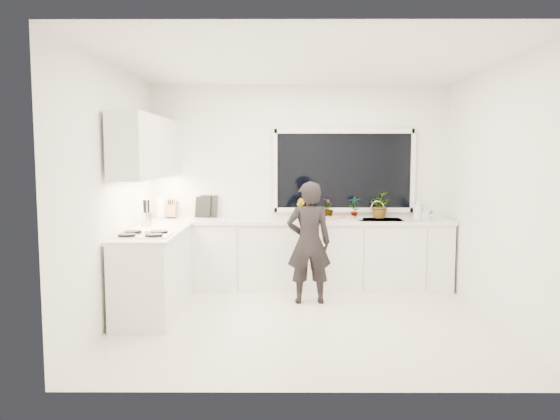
{
  "coord_description": "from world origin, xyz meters",
  "views": [
    {
      "loc": [
        -0.24,
        -5.65,
        1.76
      ],
      "look_at": [
        -0.26,
        0.4,
        1.15
      ],
      "focal_mm": 35.0,
      "sensor_mm": 36.0,
      "label": 1
    }
  ],
  "objects": [
    {
      "name": "wall_right",
      "position": [
        2.01,
        0.0,
        1.35
      ],
      "size": [
        0.02,
        3.5,
        2.7
      ],
      "primitive_type": "cube",
      "color": "white",
      "rests_on": "ground"
    },
    {
      "name": "countertop_left",
      "position": [
        -1.67,
        0.35,
        0.9
      ],
      "size": [
        0.62,
        1.6,
        0.04
      ],
      "primitive_type": "cube",
      "color": "silver",
      "rests_on": "base_cabinets_left"
    },
    {
      "name": "person",
      "position": [
        0.08,
        0.74,
        0.73
      ],
      "size": [
        0.55,
        0.38,
        1.45
      ],
      "primitive_type": "imported",
      "rotation": [
        0.0,
        0.0,
        3.2
      ],
      "color": "black",
      "rests_on": "floor"
    },
    {
      "name": "soap_bottles",
      "position": [
        1.53,
        1.3,
        1.05
      ],
      "size": [
        0.21,
        0.14,
        0.29
      ],
      "color": "#D8BF66",
      "rests_on": "countertop_back"
    },
    {
      "name": "faucet",
      "position": [
        1.05,
        1.65,
        1.03
      ],
      "size": [
        0.03,
        0.03,
        0.22
      ],
      "primitive_type": "cylinder",
      "color": "silver",
      "rests_on": "countertop_back"
    },
    {
      "name": "upper_cabinets",
      "position": [
        -1.79,
        0.7,
        1.85
      ],
      "size": [
        0.34,
        2.1,
        0.7
      ],
      "primitive_type": "cube",
      "color": "white",
      "rests_on": "wall_left"
    },
    {
      "name": "sink",
      "position": [
        1.05,
        1.45,
        0.87
      ],
      "size": [
        0.58,
        0.42,
        0.14
      ],
      "primitive_type": "cube",
      "color": "silver",
      "rests_on": "countertop_back"
    },
    {
      "name": "wall_back",
      "position": [
        0.0,
        1.76,
        1.35
      ],
      "size": [
        4.0,
        0.02,
        2.7
      ],
      "primitive_type": "cube",
      "color": "white",
      "rests_on": "ground"
    },
    {
      "name": "window",
      "position": [
        0.6,
        1.73,
        1.55
      ],
      "size": [
        1.8,
        0.02,
        1.0
      ],
      "primitive_type": "cube",
      "color": "black",
      "rests_on": "wall_back"
    },
    {
      "name": "herb_plants",
      "position": [
        0.82,
        1.61,
        1.08
      ],
      "size": [
        1.29,
        0.36,
        0.34
      ],
      "color": "#26662D",
      "rests_on": "countertop_back"
    },
    {
      "name": "ceiling",
      "position": [
        0.0,
        0.0,
        2.71
      ],
      "size": [
        4.0,
        3.5,
        0.02
      ],
      "primitive_type": "cube",
      "color": "white",
      "rests_on": "wall_back"
    },
    {
      "name": "base_cabinets_back",
      "position": [
        0.0,
        1.45,
        0.44
      ],
      "size": [
        3.92,
        0.58,
        0.88
      ],
      "primitive_type": "cube",
      "color": "white",
      "rests_on": "floor"
    },
    {
      "name": "knife_block",
      "position": [
        -1.7,
        1.59,
        1.03
      ],
      "size": [
        0.15,
        0.13,
        0.22
      ],
      "primitive_type": "cube",
      "rotation": [
        0.0,
        0.0,
        -0.22
      ],
      "color": "#9E7D49",
      "rests_on": "countertop_back"
    },
    {
      "name": "watering_can",
      "position": [
        1.63,
        1.61,
        0.98
      ],
      "size": [
        0.17,
        0.17,
        0.13
      ],
      "primitive_type": "cylinder",
      "rotation": [
        0.0,
        0.0,
        -0.23
      ],
      "color": "blue",
      "rests_on": "countertop_back"
    },
    {
      "name": "base_cabinets_left",
      "position": [
        -1.67,
        0.35,
        0.44
      ],
      "size": [
        0.58,
        1.6,
        0.88
      ],
      "primitive_type": "cube",
      "color": "white",
      "rests_on": "floor"
    },
    {
      "name": "wall_left",
      "position": [
        -2.01,
        0.0,
        1.35
      ],
      "size": [
        0.02,
        3.5,
        2.7
      ],
      "primitive_type": "cube",
      "color": "white",
      "rests_on": "ground"
    },
    {
      "name": "countertop_back",
      "position": [
        0.0,
        1.44,
        0.9
      ],
      "size": [
        3.94,
        0.62,
        0.04
      ],
      "primitive_type": "cube",
      "color": "silver",
      "rests_on": "base_cabinets_back"
    },
    {
      "name": "pizza",
      "position": [
        0.55,
        1.42,
        0.95
      ],
      "size": [
        0.47,
        0.4,
        0.01
      ],
      "primitive_type": "cube",
      "rotation": [
        0.0,
        0.0,
        0.34
      ],
      "color": "red",
      "rests_on": "pizza_tray"
    },
    {
      "name": "floor",
      "position": [
        0.0,
        0.0,
        -0.01
      ],
      "size": [
        4.0,
        3.5,
        0.02
      ],
      "primitive_type": "cube",
      "color": "beige",
      "rests_on": "ground"
    },
    {
      "name": "picture_frame_large",
      "position": [
        -1.3,
        1.69,
        1.06
      ],
      "size": [
        0.22,
        0.09,
        0.28
      ],
      "primitive_type": "cube",
      "rotation": [
        0.0,
        0.0,
        -0.3
      ],
      "color": "black",
      "rests_on": "countertop_back"
    },
    {
      "name": "picture_frame_small",
      "position": [
        -1.23,
        1.69,
        1.07
      ],
      "size": [
        0.25,
        0.08,
        0.3
      ],
      "primitive_type": "cube",
      "rotation": [
        0.0,
        0.0,
        -0.23
      ],
      "color": "black",
      "rests_on": "countertop_back"
    },
    {
      "name": "paper_towel_roll",
      "position": [
        -1.85,
        1.55,
        1.05
      ],
      "size": [
        0.14,
        0.14,
        0.26
      ],
      "primitive_type": "cylinder",
      "rotation": [
        0.0,
        0.0,
        0.27
      ],
      "color": "white",
      "rests_on": "countertop_back"
    },
    {
      "name": "stovetop",
      "position": [
        -1.69,
        -0.0,
        0.94
      ],
      "size": [
        0.56,
        0.48,
        0.03
      ],
      "primitive_type": "cube",
      "color": "black",
      "rests_on": "countertop_left"
    },
    {
      "name": "pizza_tray",
      "position": [
        0.55,
        1.42,
        0.94
      ],
      "size": [
        0.52,
        0.45,
        0.03
      ],
      "primitive_type": "cube",
      "rotation": [
        0.0,
        0.0,
        0.34
      ],
      "color": "silver",
      "rests_on": "countertop_back"
    },
    {
      "name": "utensil_crock",
      "position": [
        -1.85,
        0.8,
        1.0
      ],
      "size": [
        0.16,
        0.16,
        0.16
      ],
      "primitive_type": "cylinder",
      "rotation": [
        0.0,
        0.0,
        0.32
      ],
      "color": "silver",
      "rests_on": "countertop_left"
    }
  ]
}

